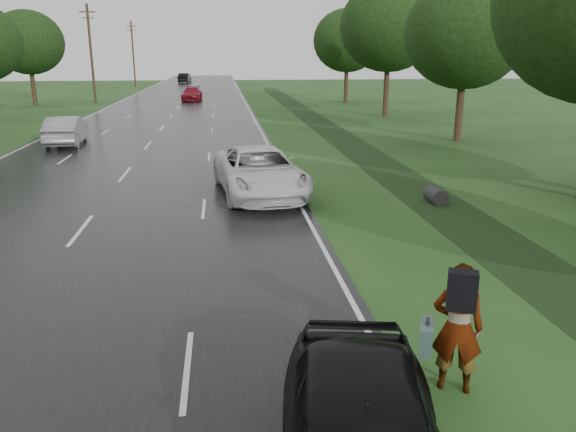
{
  "coord_description": "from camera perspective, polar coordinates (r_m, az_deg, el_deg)",
  "views": [
    {
      "loc": [
        4.19,
        -8.21,
        4.96
      ],
      "look_at": [
        5.67,
        4.42,
        1.3
      ],
      "focal_mm": 35.0,
      "sensor_mm": 36.0,
      "label": 1
    }
  ],
  "objects": [
    {
      "name": "drainage_ditch",
      "position": [
        28.32,
        8.41,
        5.88
      ],
      "size": [
        2.2,
        120.0,
        0.56
      ],
      "color": "black",
      "rests_on": "ground"
    },
    {
      "name": "white_pickup",
      "position": [
        20.4,
        -2.89,
        4.53
      ],
      "size": [
        3.5,
        6.39,
        1.7
      ],
      "primitive_type": "imported",
      "rotation": [
        0.0,
        0.0,
        0.12
      ],
      "color": "silver",
      "rests_on": "road"
    },
    {
      "name": "utility_pole_far",
      "position": [
        64.61,
        -19.38,
        15.41
      ],
      "size": [
        1.6,
        0.26,
        10.0
      ],
      "color": "#352216",
      "rests_on": "ground"
    },
    {
      "name": "tree_east_c",
      "position": [
        35.15,
        17.62,
        17.27
      ],
      "size": [
        7.0,
        7.0,
        9.29
      ],
      "color": "#352216",
      "rests_on": "ground"
    },
    {
      "name": "pedestrian",
      "position": [
        8.9,
        16.69,
        -10.65
      ],
      "size": [
        1.0,
        1.04,
        2.06
      ],
      "rotation": [
        0.0,
        0.0,
        2.76
      ],
      "color": "#A5998C",
      "rests_on": "ground"
    },
    {
      "name": "silver_sedan",
      "position": [
        34.39,
        -21.6,
        8.09
      ],
      "size": [
        2.02,
        5.0,
        1.62
      ],
      "primitive_type": "imported",
      "rotation": [
        0.0,
        0.0,
        3.21
      ],
      "color": "gray",
      "rests_on": "road"
    },
    {
      "name": "tree_west_f",
      "position": [
        64.1,
        -24.91,
        15.7
      ],
      "size": [
        7.0,
        7.0,
        9.29
      ],
      "color": "#352216",
      "rests_on": "ground"
    },
    {
      "name": "center_line",
      "position": [
        53.6,
        -11.34,
        10.5
      ],
      "size": [
        0.12,
        180.0,
        0.01
      ],
      "primitive_type": "cube",
      "color": "silver",
      "rests_on": "road"
    },
    {
      "name": "far_car_dark",
      "position": [
        106.15,
        -10.45,
        13.62
      ],
      "size": [
        2.23,
        5.33,
        1.71
      ],
      "primitive_type": "imported",
      "rotation": [
        0.0,
        0.0,
        3.06
      ],
      "color": "black",
      "rests_on": "road"
    },
    {
      "name": "edge_stripe_west",
      "position": [
        54.55,
        -18.53,
        10.09
      ],
      "size": [
        0.12,
        180.0,
        0.01
      ],
      "primitive_type": "cube",
      "color": "silver",
      "rests_on": "road"
    },
    {
      "name": "tree_east_f",
      "position": [
        61.68,
        6.04,
        17.3
      ],
      "size": [
        7.2,
        7.2,
        9.62
      ],
      "color": "#352216",
      "rests_on": "ground"
    },
    {
      "name": "far_car_red",
      "position": [
        64.55,
        -9.73,
        12.13
      ],
      "size": [
        2.27,
        5.14,
        1.47
      ],
      "primitive_type": "imported",
      "rotation": [
        0.0,
        0.0,
        -0.04
      ],
      "color": "maroon",
      "rests_on": "road"
    },
    {
      "name": "tree_east_d",
      "position": [
        48.22,
        10.24,
        18.43
      ],
      "size": [
        8.0,
        8.0,
        10.76
      ],
      "color": "#352216",
      "rests_on": "ground"
    },
    {
      "name": "road",
      "position": [
        53.6,
        -11.34,
        10.48
      ],
      "size": [
        14.0,
        180.0,
        0.04
      ],
      "primitive_type": "cube",
      "color": "black",
      "rests_on": "ground"
    },
    {
      "name": "utility_pole_distant",
      "position": [
        94.17,
        -15.46,
        15.66
      ],
      "size": [
        1.6,
        0.26,
        10.0
      ],
      "color": "#352216",
      "rests_on": "ground"
    },
    {
      "name": "edge_stripe_east",
      "position": [
        53.5,
        -3.99,
        10.76
      ],
      "size": [
        0.12,
        180.0,
        0.01
      ],
      "primitive_type": "cube",
      "color": "silver",
      "rests_on": "road"
    }
  ]
}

